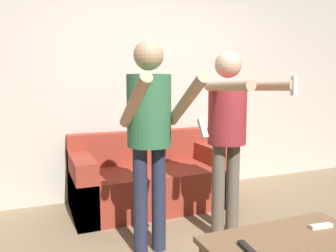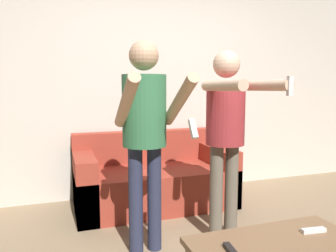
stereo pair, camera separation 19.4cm
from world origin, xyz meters
TOP-DOWN VIEW (x-y plane):
  - wall_back at (0.00, 1.90)m, footprint 6.40×0.06m
  - couch at (-0.15, 1.46)m, footprint 1.66×0.82m
  - person_standing_left at (-0.49, 0.49)m, footprint 0.45×0.71m
  - person_standing_right at (0.19, 0.49)m, footprint 0.43×0.72m
  - remote_near at (-0.28, -0.44)m, footprint 0.05×0.15m
  - remote_far at (0.31, -0.38)m, footprint 0.15×0.05m

SIDE VIEW (x-z plane):
  - couch at x=-0.15m, z-range -0.11..0.66m
  - remote_near at x=-0.28m, z-range 0.42..0.45m
  - remote_far at x=0.31m, z-range 0.42..0.45m
  - person_standing_right at x=0.19m, z-range 0.20..1.77m
  - person_standing_left at x=-0.49m, z-range 0.20..1.82m
  - wall_back at x=0.00m, z-range 0.00..2.70m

